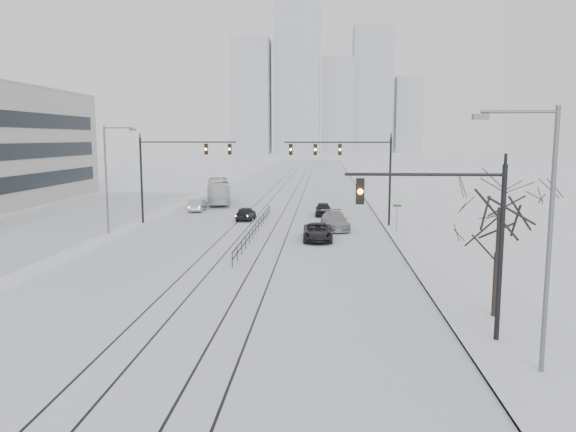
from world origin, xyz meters
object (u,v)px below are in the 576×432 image
object	(u,v)px
sedan_sb_outer	(198,205)
box_truck	(218,191)
traffic_mast_near	(459,228)
sedan_nb_front	(318,232)
sedan_nb_far	(323,209)
bare_tree	(499,219)
sedan_sb_inner	(246,213)
sedan_nb_right	(335,221)

from	to	relation	value
sedan_sb_outer	box_truck	world-z (taller)	box_truck
traffic_mast_near	sedan_sb_outer	distance (m)	43.14
sedan_nb_front	box_truck	distance (m)	27.28
sedan_sb_outer	sedan_nb_far	distance (m)	13.95
bare_tree	sedan_sb_outer	xyz separation A→B (m)	(-21.38, 35.55, -3.82)
bare_tree	sedan_nb_far	size ratio (longest dim) A/B	1.53
sedan_sb_outer	sedan_nb_far	world-z (taller)	sedan_nb_far
sedan_nb_far	sedan_sb_inner	bearing A→B (deg)	-154.07
bare_tree	sedan_nb_far	world-z (taller)	bare_tree
sedan_nb_front	sedan_nb_far	world-z (taller)	sedan_nb_far
bare_tree	sedan_nb_right	xyz separation A→B (m)	(-6.61, 24.10, -3.72)
bare_tree	sedan_nb_front	size ratio (longest dim) A/B	1.26
sedan_nb_right	sedan_nb_far	xyz separation A→B (m)	(-1.05, 8.89, -0.09)
traffic_mast_near	sedan_nb_far	size ratio (longest dim) A/B	1.76
bare_tree	sedan_nb_far	xyz separation A→B (m)	(-7.66, 32.99, -3.81)
box_truck	sedan_nb_front	bearing A→B (deg)	106.04
sedan_nb_front	sedan_nb_right	bearing A→B (deg)	73.50
traffic_mast_near	sedan_nb_far	bearing A→B (deg)	98.30
sedan_nb_front	sedan_nb_right	world-z (taller)	sedan_nb_right
traffic_mast_near	sedan_nb_front	xyz separation A→B (m)	(-5.64, 21.69, -3.89)
bare_tree	sedan_sb_inner	xyz separation A→B (m)	(-15.20, 29.35, -3.83)
traffic_mast_near	box_truck	bearing A→B (deg)	111.45
box_truck	traffic_mast_near	bearing A→B (deg)	100.40
sedan_sb_outer	sedan_nb_front	bearing A→B (deg)	126.03
traffic_mast_near	sedan_sb_inner	size ratio (longest dim) A/B	1.81
sedan_nb_front	box_truck	world-z (taller)	box_truck
bare_tree	sedan_sb_inner	size ratio (longest dim) A/B	1.58
sedan_sb_inner	sedan_sb_outer	world-z (taller)	sedan_sb_outer
bare_tree	box_truck	distance (m)	47.68
traffic_mast_near	sedan_sb_outer	size ratio (longest dim) A/B	1.71
bare_tree	sedan_nb_far	bearing A→B (deg)	103.08
sedan_sb_inner	sedan_nb_far	distance (m)	8.37
sedan_nb_right	bare_tree	bearing A→B (deg)	-80.98
sedan_sb_inner	box_truck	size ratio (longest dim) A/B	0.36
sedan_sb_inner	sedan_nb_far	bearing A→B (deg)	-151.12
traffic_mast_near	bare_tree	distance (m)	3.85
traffic_mast_near	sedan_sb_outer	world-z (taller)	traffic_mast_near
sedan_nb_far	traffic_mast_near	bearing A→B (deg)	-81.59
sedan_sb_outer	sedan_nb_front	world-z (taller)	same
sedan_nb_far	bare_tree	bearing A→B (deg)	-76.82
sedan_nb_right	sedan_nb_far	world-z (taller)	sedan_nb_right
sedan_nb_right	box_truck	bearing A→B (deg)	119.97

